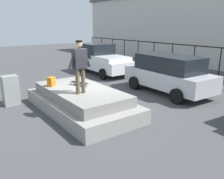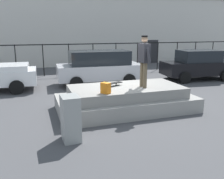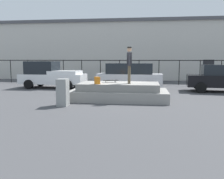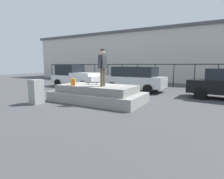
{
  "view_description": "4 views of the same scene",
  "coord_description": "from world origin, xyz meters",
  "px_view_note": "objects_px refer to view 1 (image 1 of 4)",
  "views": [
    {
      "loc": [
        7.37,
        -4.43,
        3.13
      ],
      "look_at": [
        0.44,
        0.67,
        0.74
      ],
      "focal_mm": 37.72,
      "sensor_mm": 36.0,
      "label": 1
    },
    {
      "loc": [
        -3.13,
        -8.33,
        2.79
      ],
      "look_at": [
        -0.2,
        0.51,
        0.55
      ],
      "focal_mm": 39.25,
      "sensor_mm": 36.0,
      "label": 2
    },
    {
      "loc": [
        1.31,
        -12.67,
        2.05
      ],
      "look_at": [
        -0.49,
        0.59,
        0.39
      ],
      "focal_mm": 39.37,
      "sensor_mm": 36.0,
      "label": 3
    },
    {
      "loc": [
        5.12,
        -8.05,
        1.9
      ],
      "look_at": [
        0.27,
        0.68,
        0.51
      ],
      "focal_mm": 28.45,
      "sensor_mm": 36.0,
      "label": 4
    }
  ],
  "objects_px": {
    "car_white_pickup_near": "(102,59)",
    "utility_box": "(11,90)",
    "skateboarder": "(80,63)",
    "car_silver_hatchback_mid": "(168,73)",
    "backpack": "(51,82)",
    "skateboard": "(79,83)"
  },
  "relations": [
    {
      "from": "backpack",
      "to": "car_white_pickup_near",
      "type": "height_order",
      "value": "car_white_pickup_near"
    },
    {
      "from": "car_silver_hatchback_mid",
      "to": "utility_box",
      "type": "distance_m",
      "value": 6.91
    },
    {
      "from": "car_silver_hatchback_mid",
      "to": "utility_box",
      "type": "bearing_deg",
      "value": -111.65
    },
    {
      "from": "skateboard",
      "to": "car_white_pickup_near",
      "type": "height_order",
      "value": "car_white_pickup_near"
    },
    {
      "from": "skateboard",
      "to": "utility_box",
      "type": "xyz_separation_m",
      "value": [
        -1.84,
        -2.1,
        -0.37
      ]
    },
    {
      "from": "utility_box",
      "to": "skateboard",
      "type": "bearing_deg",
      "value": 46.5
    },
    {
      "from": "car_white_pickup_near",
      "to": "skateboarder",
      "type": "bearing_deg",
      "value": -39.35
    },
    {
      "from": "skateboard",
      "to": "backpack",
      "type": "distance_m",
      "value": 1.05
    },
    {
      "from": "car_white_pickup_near",
      "to": "car_silver_hatchback_mid",
      "type": "distance_m",
      "value": 5.66
    },
    {
      "from": "skateboarder",
      "to": "car_white_pickup_near",
      "type": "height_order",
      "value": "skateboarder"
    },
    {
      "from": "skateboarder",
      "to": "backpack",
      "type": "distance_m",
      "value": 1.78
    },
    {
      "from": "skateboarder",
      "to": "backpack",
      "type": "height_order",
      "value": "skateboarder"
    },
    {
      "from": "car_white_pickup_near",
      "to": "backpack",
      "type": "bearing_deg",
      "value": -50.07
    },
    {
      "from": "backpack",
      "to": "utility_box",
      "type": "distance_m",
      "value": 1.83
    },
    {
      "from": "skateboarder",
      "to": "car_silver_hatchback_mid",
      "type": "xyz_separation_m",
      "value": [
        -0.27,
        4.78,
        -0.96
      ]
    },
    {
      "from": "backpack",
      "to": "car_silver_hatchback_mid",
      "type": "bearing_deg",
      "value": -46.54
    },
    {
      "from": "car_white_pickup_near",
      "to": "utility_box",
      "type": "distance_m",
      "value": 7.21
    },
    {
      "from": "backpack",
      "to": "car_silver_hatchback_mid",
      "type": "distance_m",
      "value": 5.36
    },
    {
      "from": "backpack",
      "to": "car_white_pickup_near",
      "type": "xyz_separation_m",
      "value": [
        -4.43,
        5.29,
        -0.1
      ]
    },
    {
      "from": "car_silver_hatchback_mid",
      "to": "utility_box",
      "type": "relative_size",
      "value": 3.73
    },
    {
      "from": "utility_box",
      "to": "backpack",
      "type": "bearing_deg",
      "value": 40.19
    },
    {
      "from": "car_silver_hatchback_mid",
      "to": "utility_box",
      "type": "xyz_separation_m",
      "value": [
        -2.54,
        -6.41,
        -0.34
      ]
    }
  ]
}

